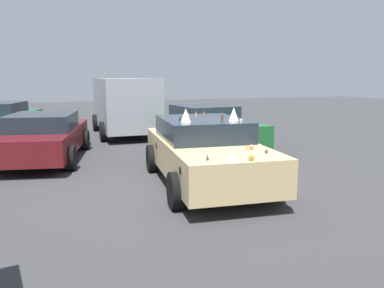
# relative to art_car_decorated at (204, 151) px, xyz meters

# --- Properties ---
(ground_plane) EXTENTS (60.00, 60.00, 0.00)m
(ground_plane) POSITION_rel_art_car_decorated_xyz_m (-0.05, 0.00, -0.73)
(ground_plane) COLOR #38383A
(art_car_decorated) EXTENTS (4.64, 2.41, 1.68)m
(art_car_decorated) POSITION_rel_art_car_decorated_xyz_m (0.00, 0.00, 0.00)
(art_car_decorated) COLOR #D8BC7F
(art_car_decorated) RESTS_ON ground
(parked_van_behind_right) EXTENTS (4.87, 2.30, 2.24)m
(parked_van_behind_right) POSITION_rel_art_car_decorated_xyz_m (7.77, 0.40, 0.52)
(parked_van_behind_right) COLOR #9EA3A8
(parked_van_behind_right) RESTS_ON ground
(parked_sedan_near_right) EXTENTS (4.34, 2.42, 1.40)m
(parked_sedan_near_right) POSITION_rel_art_car_decorated_xyz_m (3.57, -1.53, -0.02)
(parked_sedan_near_right) COLOR #1E602D
(parked_sedan_near_right) RESTS_ON ground
(parked_sedan_behind_left) EXTENTS (4.78, 2.64, 1.31)m
(parked_sedan_behind_left) POSITION_rel_art_car_decorated_xyz_m (3.71, 3.32, -0.06)
(parked_sedan_behind_left) COLOR #5B1419
(parked_sedan_behind_left) RESTS_ON ground
(parked_sedan_row_back_center) EXTENTS (4.69, 2.78, 1.40)m
(parked_sedan_row_back_center) POSITION_rel_art_car_decorated_xyz_m (7.99, 4.94, -0.02)
(parked_sedan_row_back_center) COLOR #1E602D
(parked_sedan_row_back_center) RESTS_ON ground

